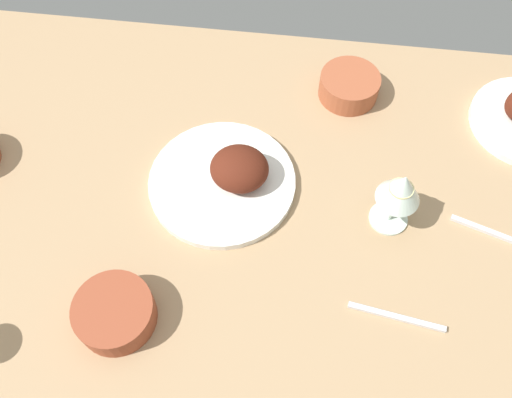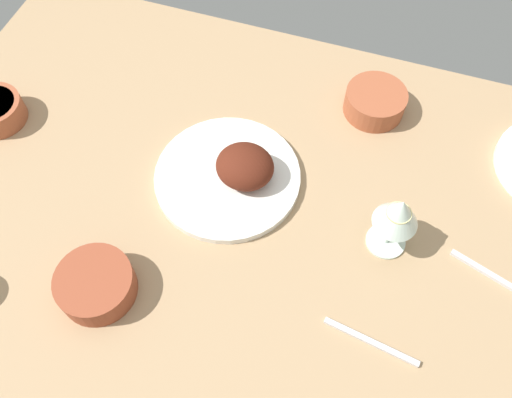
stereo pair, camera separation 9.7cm
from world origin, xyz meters
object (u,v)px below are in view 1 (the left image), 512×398
Objects in this scene: bowl_onions at (115,313)px; spoon_loose at (396,317)px; plate_far_side at (228,177)px; fork_loose at (500,236)px; bowl_potatoes at (349,85)px; wine_glass at (401,193)px.

spoon_loose is at bearing -172.75° from bowl_onions.
plate_far_side reaches higher than fork_loose.
spoon_loose is (-31.17, 22.34, -1.87)cm from plate_far_side.
bowl_potatoes is at bearing -28.79° from fork_loose.
fork_loose is (-19.70, 0.72, -9.53)cm from wine_glass.
plate_far_side is 38.39cm from spoon_loose.
bowl_onions is 0.92× the size of wine_glass.
bowl_onions is 0.73× the size of fork_loose.
wine_glass is at bearing 106.00° from bowl_potatoes.
plate_far_side is 2.13× the size of bowl_onions.
fork_loose is at bearing 177.92° from wine_glass.
bowl_onions reaches higher than fork_loose.
wine_glass is at bearing 16.13° from fork_loose.
bowl_potatoes reaches higher than fork_loose.
spoon_loose is (-45.28, -5.76, -2.39)cm from bowl_onions.
wine_glass is 0.79× the size of fork_loose.
bowl_onions is at bearing 63.33° from plate_far_side.
spoon_loose is (-1.32, 18.02, -9.53)cm from wine_glass.
bowl_potatoes is at bearing -123.70° from bowl_onions.
fork_loose is 1.10× the size of spoon_loose.
spoon_loose is (-9.77, 47.49, -2.37)cm from bowl_potatoes.
plate_far_side is 1.72× the size of spoon_loose.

